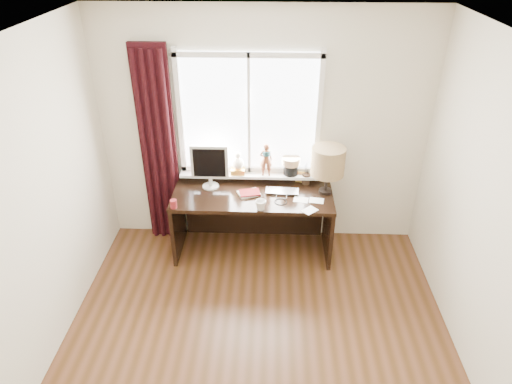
{
  "coord_description": "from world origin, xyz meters",
  "views": [
    {
      "loc": [
        0.09,
        -2.51,
        3.23
      ],
      "look_at": [
        -0.05,
        1.25,
        1.0
      ],
      "focal_mm": 32.0,
      "sensor_mm": 36.0,
      "label": 1
    }
  ],
  "objects_px": {
    "laptop": "(282,191)",
    "table_lamp": "(328,162)",
    "red_cup": "(173,204)",
    "monitor": "(210,164)",
    "mug": "(261,205)",
    "desk": "(253,208)"
  },
  "relations": [
    {
      "from": "mug",
      "to": "table_lamp",
      "type": "distance_m",
      "value": 0.83
    },
    {
      "from": "mug",
      "to": "red_cup",
      "type": "xyz_separation_m",
      "value": [
        -0.88,
        0.0,
        -0.01
      ]
    },
    {
      "from": "laptop",
      "to": "desk",
      "type": "height_order",
      "value": "laptop"
    },
    {
      "from": "mug",
      "to": "red_cup",
      "type": "distance_m",
      "value": 0.88
    },
    {
      "from": "laptop",
      "to": "red_cup",
      "type": "height_order",
      "value": "red_cup"
    },
    {
      "from": "mug",
      "to": "monitor",
      "type": "distance_m",
      "value": 0.74
    },
    {
      "from": "red_cup",
      "to": "desk",
      "type": "relative_size",
      "value": 0.05
    },
    {
      "from": "red_cup",
      "to": "monitor",
      "type": "distance_m",
      "value": 0.59
    },
    {
      "from": "laptop",
      "to": "mug",
      "type": "height_order",
      "value": "mug"
    },
    {
      "from": "mug",
      "to": "monitor",
      "type": "xyz_separation_m",
      "value": [
        -0.56,
        0.43,
        0.22
      ]
    },
    {
      "from": "red_cup",
      "to": "desk",
      "type": "distance_m",
      "value": 0.92
    },
    {
      "from": "table_lamp",
      "to": "monitor",
      "type": "bearing_deg",
      "value": 176.79
    },
    {
      "from": "red_cup",
      "to": "desk",
      "type": "height_order",
      "value": "red_cup"
    },
    {
      "from": "red_cup",
      "to": "monitor",
      "type": "bearing_deg",
      "value": 53.47
    },
    {
      "from": "monitor",
      "to": "table_lamp",
      "type": "relative_size",
      "value": 0.94
    },
    {
      "from": "laptop",
      "to": "table_lamp",
      "type": "relative_size",
      "value": 0.68
    },
    {
      "from": "desk",
      "to": "monitor",
      "type": "bearing_deg",
      "value": 175.33
    },
    {
      "from": "laptop",
      "to": "monitor",
      "type": "relative_size",
      "value": 0.72
    },
    {
      "from": "laptop",
      "to": "mug",
      "type": "bearing_deg",
      "value": -119.21
    },
    {
      "from": "red_cup",
      "to": "desk",
      "type": "bearing_deg",
      "value": 26.84
    },
    {
      "from": "mug",
      "to": "desk",
      "type": "distance_m",
      "value": 0.51
    },
    {
      "from": "desk",
      "to": "monitor",
      "type": "relative_size",
      "value": 3.47
    }
  ]
}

